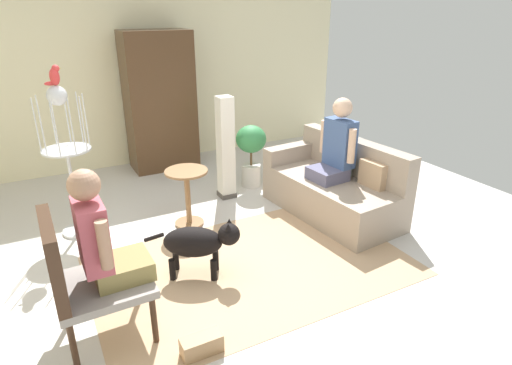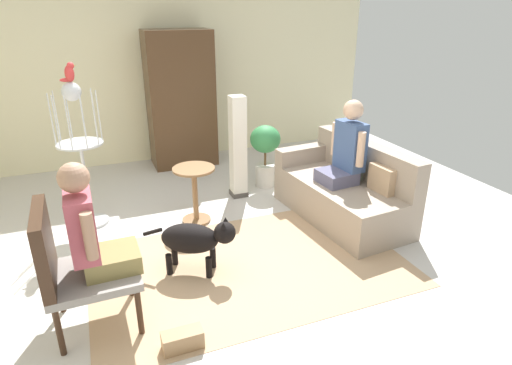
% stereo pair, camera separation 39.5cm
% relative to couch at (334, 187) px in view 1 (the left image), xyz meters
% --- Properties ---
extents(ground_plane, '(7.77, 7.77, 0.00)m').
position_rel_couch_xyz_m(ground_plane, '(-1.54, -0.43, -0.31)').
color(ground_plane, beige).
extents(back_wall, '(6.89, 0.12, 2.73)m').
position_rel_couch_xyz_m(back_wall, '(-1.54, 2.86, 1.05)').
color(back_wall, beige).
rests_on(back_wall, ground).
extents(area_rug, '(2.87, 1.83, 0.01)m').
position_rel_couch_xyz_m(area_rug, '(-1.37, -0.59, -0.31)').
color(area_rug, tan).
rests_on(area_rug, ground).
extents(couch, '(0.96, 1.72, 0.85)m').
position_rel_couch_xyz_m(couch, '(0.00, 0.00, 0.00)').
color(couch, gray).
rests_on(couch, ground).
extents(armchair, '(0.65, 0.61, 1.00)m').
position_rel_couch_xyz_m(armchair, '(-2.86, -0.89, 0.25)').
color(armchair, '#382316').
rests_on(armchair, ground).
extents(person_on_couch, '(0.46, 0.52, 0.91)m').
position_rel_couch_xyz_m(person_on_couch, '(-0.03, -0.03, 0.51)').
color(person_on_couch, slate).
extents(person_on_armchair, '(0.47, 0.51, 0.85)m').
position_rel_couch_xyz_m(person_on_armchair, '(-2.68, -0.89, 0.49)').
color(person_on_armchair, olive).
extents(round_end_table, '(0.46, 0.46, 0.64)m').
position_rel_couch_xyz_m(round_end_table, '(-1.61, 0.48, 0.07)').
color(round_end_table, olive).
rests_on(round_end_table, ground).
extents(dog, '(0.76, 0.50, 0.55)m').
position_rel_couch_xyz_m(dog, '(-1.85, -0.49, 0.03)').
color(dog, black).
rests_on(dog, ground).
extents(bird_cage_stand, '(0.47, 0.47, 1.56)m').
position_rel_couch_xyz_m(bird_cage_stand, '(-2.71, 0.87, 0.60)').
color(bird_cage_stand, silver).
rests_on(bird_cage_stand, ground).
extents(parrot, '(0.17, 0.10, 0.19)m').
position_rel_couch_xyz_m(parrot, '(-2.70, 0.87, 1.34)').
color(parrot, red).
rests_on(parrot, bird_cage_stand).
extents(potted_plant, '(0.40, 0.40, 0.83)m').
position_rel_couch_xyz_m(potted_plant, '(-0.49, 1.15, 0.22)').
color(potted_plant, beige).
rests_on(potted_plant, ground).
extents(column_lamp, '(0.20, 0.20, 1.28)m').
position_rel_couch_xyz_m(column_lamp, '(-0.93, 0.98, 0.32)').
color(column_lamp, '#4C4742').
rests_on(column_lamp, ground).
extents(armoire_cabinet, '(0.94, 0.56, 1.96)m').
position_rel_couch_xyz_m(armoire_cabinet, '(-1.30, 2.45, 0.67)').
color(armoire_cabinet, '#4C331E').
rests_on(armoire_cabinet, ground).
extents(handbag, '(0.29, 0.13, 0.14)m').
position_rel_couch_xyz_m(handbag, '(-2.19, -1.39, -0.24)').
color(handbag, '#99724C').
rests_on(handbag, ground).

